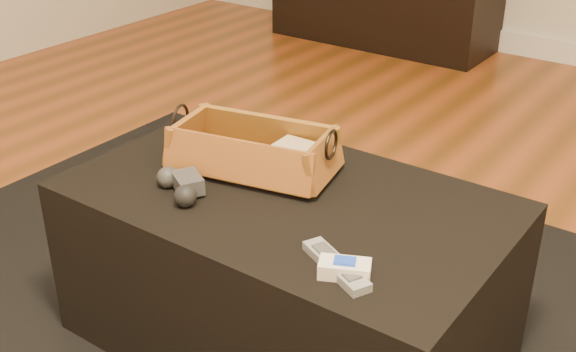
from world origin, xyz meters
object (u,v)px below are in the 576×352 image
Objects in this scene: ottoman at (286,270)px; wicker_basket at (253,153)px; silver_remote at (336,265)px; cream_gadget at (345,269)px; tv_remote at (243,162)px; game_controller at (181,185)px.

ottoman is 0.29m from wicker_basket.
silver_remote is (0.25, -0.19, 0.22)m from ottoman.
cream_gadget is at bearing -35.36° from ottoman.
game_controller is at bearing -120.65° from tv_remote.
game_controller is 0.47m from cream_gadget.
wicker_basket is at bearing 74.05° from game_controller.
tv_remote is at bearing -131.07° from wicker_basket.
wicker_basket is 2.32× the size of silver_remote.
game_controller is at bearing 173.91° from silver_remote.
cream_gadget is at bearing -17.76° from silver_remote.
tv_remote is at bearing 151.68° from cream_gadget.
wicker_basket is 2.67× the size of game_controller.
game_controller reaches higher than tv_remote.
silver_remote is at bearing 162.24° from cream_gadget.
tv_remote reaches higher than ottoman.
silver_remote is (0.44, -0.05, -0.02)m from game_controller.
cream_gadget is (0.43, -0.23, -0.01)m from tv_remote.
ottoman is at bearing 144.64° from cream_gadget.
game_controller is (-0.06, -0.19, -0.02)m from wicker_basket.
cream_gadget is (0.47, -0.05, -0.01)m from game_controller.
wicker_basket is at bearing 148.06° from silver_remote.
silver_remote is at bearing -31.94° from wicker_basket.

